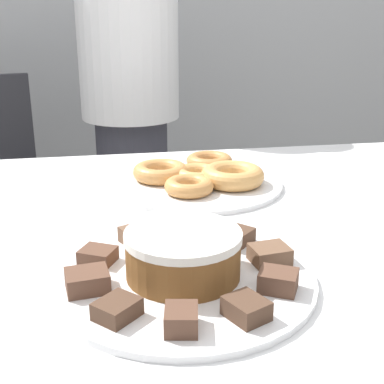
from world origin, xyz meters
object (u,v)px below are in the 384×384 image
Objects in this scene: plate_cake at (183,278)px; person_standing at (130,98)px; plate_donuts at (198,184)px; frosted_cake at (183,254)px.

person_standing is at bearing 90.03° from plate_cake.
person_standing is 4.46× the size of plate_donuts.
frosted_cake reaches higher than plate_donuts.
frosted_cake is at bearing -103.20° from plate_donuts.
person_standing reaches higher than frosted_cake.
plate_donuts is at bearing -82.17° from person_standing.
frosted_cake reaches higher than plate_cake.
plate_donuts is 0.43m from frosted_cake.
plate_donuts is (0.10, 0.41, 0.00)m from plate_cake.
plate_cake is (0.00, -1.12, -0.07)m from person_standing.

